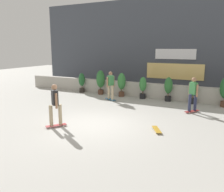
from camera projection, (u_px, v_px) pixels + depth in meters
name	position (u px, v px, depth m)	size (l,w,h in m)	color
ground_plane	(95.00, 124.00, 9.75)	(48.00, 48.00, 0.00)	#B2AFA8
planter_wall	(145.00, 90.00, 14.88)	(18.00, 0.40, 0.90)	#B2ADA3
building_backdrop	(164.00, 45.00, 17.80)	(20.00, 2.08, 6.50)	#424751
potted_plant_0	(82.00, 82.00, 16.41)	(0.43, 0.43, 1.34)	#2D2823
potted_plant_1	(101.00, 80.00, 15.70)	(0.56, 0.56, 1.59)	brown
potted_plant_2	(122.00, 83.00, 15.04)	(0.51, 0.51, 1.49)	brown
potted_plant_3	(143.00, 87.00, 14.43)	(0.43, 0.43, 1.32)	black
potted_plant_4	(168.00, 88.00, 13.72)	(0.46, 0.46, 1.40)	black
potted_plant_5	(193.00, 91.00, 13.13)	(0.43, 0.43, 1.32)	black
skater_far_right	(55.00, 104.00, 9.24)	(0.64, 0.76, 1.70)	maroon
skater_mid_plaza	(193.00, 93.00, 11.31)	(0.63, 0.77, 1.70)	maroon
skater_by_wall_right	(111.00, 85.00, 13.90)	(0.81, 0.52, 1.70)	#266699
skateboard_near_camera	(157.00, 129.00, 8.95)	(0.58, 0.79, 0.08)	#BF8C26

